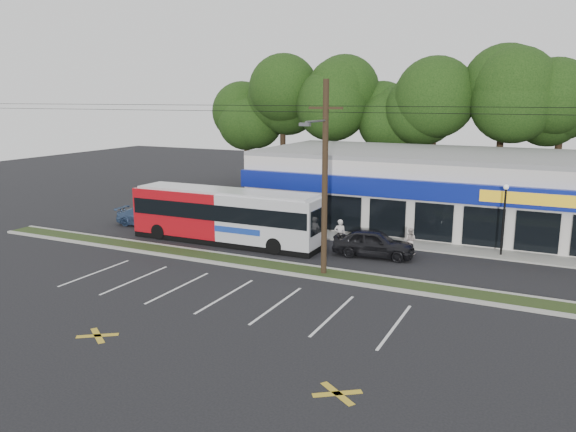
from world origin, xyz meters
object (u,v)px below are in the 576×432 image
(car_dark, at_px, (374,243))
(car_silver, at_px, (197,217))
(car_blue, at_px, (146,217))
(utility_pole, at_px, (321,172))
(metrobus, at_px, (226,215))
(pedestrian_b, at_px, (410,241))
(pedestrian_a, at_px, (340,235))
(lamp_post, at_px, (504,212))

(car_dark, height_order, car_silver, car_silver)
(car_silver, relative_size, car_blue, 1.13)
(utility_pole, relative_size, car_silver, 10.08)
(metrobus, relative_size, pedestrian_b, 8.02)
(pedestrian_a, bearing_deg, utility_pole, 79.35)
(lamp_post, bearing_deg, metrobus, -165.11)
(utility_pole, bearing_deg, car_dark, 72.24)
(lamp_post, xyz_separation_m, metrobus, (-16.17, -4.30, -0.86))
(utility_pole, relative_size, car_dark, 10.63)
(lamp_post, relative_size, pedestrian_a, 2.23)
(metrobus, xyz_separation_m, car_dark, (9.47, 1.00, -1.01))
(car_silver, distance_m, pedestrian_a, 11.25)
(car_silver, bearing_deg, lamp_post, -83.35)
(car_blue, bearing_deg, pedestrian_b, -93.91)
(utility_pole, height_order, car_silver, utility_pole)
(utility_pole, bearing_deg, lamp_post, 43.95)
(pedestrian_a, height_order, pedestrian_b, pedestrian_a)
(utility_pole, distance_m, car_blue, 17.32)
(pedestrian_b, bearing_deg, car_silver, 1.76)
(car_blue, bearing_deg, pedestrian_a, -96.84)
(utility_pole, relative_size, lamp_post, 11.76)
(car_dark, relative_size, pedestrian_a, 2.47)
(utility_pole, height_order, pedestrian_b, utility_pole)
(pedestrian_a, xyz_separation_m, pedestrian_b, (4.06, 0.95, -0.16))
(car_dark, height_order, car_blue, car_dark)
(car_silver, relative_size, pedestrian_b, 3.12)
(car_dark, relative_size, car_silver, 0.95)
(utility_pole, height_order, car_blue, utility_pole)
(utility_pole, height_order, pedestrian_a, utility_pole)
(pedestrian_b, bearing_deg, pedestrian_a, 15.14)
(car_dark, bearing_deg, utility_pole, 156.09)
(lamp_post, distance_m, metrobus, 16.76)
(metrobus, bearing_deg, lamp_post, 14.32)
(utility_pole, bearing_deg, pedestrian_b, 61.83)
(pedestrian_b, bearing_deg, utility_pole, 63.77)
(metrobus, bearing_deg, pedestrian_b, 11.75)
(car_blue, bearing_deg, utility_pole, -114.56)
(metrobus, distance_m, car_silver, 4.85)
(car_silver, bearing_deg, car_dark, -94.78)
(pedestrian_b, bearing_deg, car_blue, 4.53)
(car_silver, bearing_deg, pedestrian_b, -88.62)
(car_silver, height_order, pedestrian_b, car_silver)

